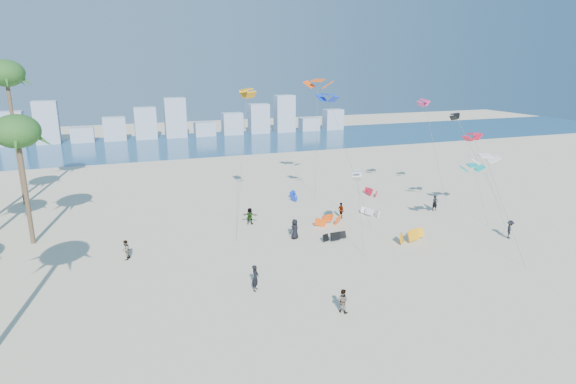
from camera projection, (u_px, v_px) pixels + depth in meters
name	position (u px, v px, depth m)	size (l,w,h in m)	color
ground	(334.00, 340.00, 27.31)	(220.00, 220.00, 0.00)	beige
ocean	(176.00, 145.00, 92.57)	(220.00, 220.00, 0.00)	navy
kitesurfer_near	(255.00, 278.00, 33.07)	(0.69, 0.45, 1.90)	black
kitesurfer_mid	(343.00, 301.00, 30.21)	(0.77, 0.60, 1.59)	gray
kitesurfers_far	(325.00, 224.00, 44.51)	(34.11, 13.09, 1.85)	black
grounded_kites	(354.00, 216.00, 48.05)	(12.33, 18.95, 1.02)	#FF520D
flying_kites	(376.00, 113.00, 48.06)	(29.24, 27.36, 14.23)	silver
distant_skyline	(163.00, 123.00, 100.43)	(85.00, 3.00, 8.40)	#9EADBF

